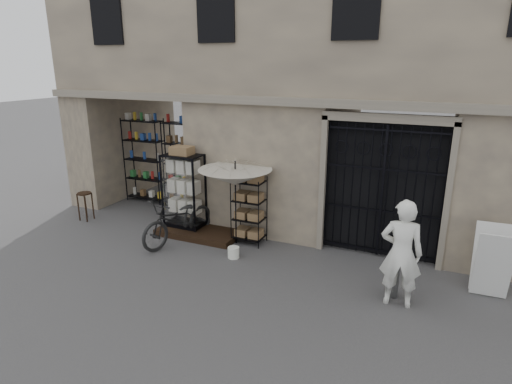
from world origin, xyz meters
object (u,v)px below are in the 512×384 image
at_px(market_umbrella, 235,173).
at_px(wooden_stool, 86,206).
at_px(display_cabinet, 184,194).
at_px(steel_bollard, 395,278).
at_px(white_bucket, 234,252).
at_px(shopkeeper, 396,303).
at_px(wire_rack, 249,211).
at_px(bicycle, 180,242).
at_px(easel_sign, 492,262).

height_order(market_umbrella, wooden_stool, market_umbrella).
relative_size(display_cabinet, steel_bollard, 2.63).
bearing_deg(steel_bollard, white_bucket, 175.19).
relative_size(steel_bollard, shopkeeper, 0.39).
xyz_separation_m(wire_rack, steel_bollard, (3.40, -1.16, -0.40)).
bearing_deg(white_bucket, steel_bollard, -4.81).
xyz_separation_m(display_cabinet, white_bucket, (1.78, -0.87, -0.84)).
bearing_deg(white_bucket, wire_rack, 92.24).
distance_m(steel_bollard, shopkeeper, 0.43).
bearing_deg(white_bucket, bicycle, 170.66).
height_order(wire_rack, steel_bollard, wire_rack).
bearing_deg(steel_bollard, wooden_stool, 174.51).
relative_size(market_umbrella, easel_sign, 1.86).
height_order(wooden_stool, steel_bollard, wooden_stool).
xyz_separation_m(shopkeeper, easel_sign, (1.48, 0.98, 0.65)).
xyz_separation_m(white_bucket, shopkeeper, (3.43, -0.49, -0.12)).
xyz_separation_m(market_umbrella, bicycle, (-1.24, -0.47, -1.69)).
xyz_separation_m(steel_bollard, easel_sign, (1.54, 0.77, 0.28)).
distance_m(wire_rack, bicycle, 1.80).
height_order(wooden_stool, shopkeeper, wooden_stool).
relative_size(display_cabinet, easel_sign, 1.54).
relative_size(market_umbrella, steel_bollard, 3.18).
bearing_deg(steel_bollard, wire_rack, 161.10).
bearing_deg(shopkeeper, wire_rack, -26.30).
height_order(wire_rack, bicycle, wire_rack).
bearing_deg(bicycle, easel_sign, 17.06).
bearing_deg(wire_rack, white_bucket, -106.06).
distance_m(white_bucket, easel_sign, 4.96).
distance_m(white_bucket, bicycle, 1.56).
bearing_deg(white_bucket, wooden_stool, 174.01).
bearing_deg(easel_sign, shopkeeper, -148.25).
distance_m(wooden_stool, easel_sign, 9.55).
bearing_deg(shopkeeper, market_umbrella, -22.69).
height_order(display_cabinet, white_bucket, display_cabinet).
bearing_deg(display_cabinet, shopkeeper, -4.86).
relative_size(market_umbrella, wooden_stool, 3.12).
xyz_separation_m(display_cabinet, wire_rack, (1.74, 0.01, -0.19)).
height_order(wire_rack, market_umbrella, market_umbrella).
relative_size(wooden_stool, easel_sign, 0.60).
distance_m(market_umbrella, steel_bollard, 4.01).
xyz_separation_m(display_cabinet, steel_bollard, (5.14, -1.15, -0.59)).
xyz_separation_m(wire_rack, bicycle, (-1.50, -0.63, -0.77)).
bearing_deg(display_cabinet, easel_sign, 6.55).
relative_size(wire_rack, steel_bollard, 2.12).
bearing_deg(market_umbrella, wire_rack, 32.31).
height_order(white_bucket, shopkeeper, white_bucket).
xyz_separation_m(display_cabinet, shopkeeper, (5.21, -1.36, -0.96)).
bearing_deg(wire_rack, shopkeeper, -39.90).
height_order(display_cabinet, wire_rack, display_cabinet).
relative_size(steel_bollard, easel_sign, 0.59).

